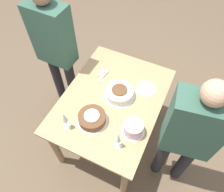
% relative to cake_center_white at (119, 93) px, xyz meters
% --- Properties ---
extents(ground_plane, '(12.00, 12.00, 0.00)m').
position_rel_cake_center_white_xyz_m(ground_plane, '(0.07, -0.05, -0.80)').
color(ground_plane, brown).
extents(dining_table, '(1.23, 0.92, 0.76)m').
position_rel_cake_center_white_xyz_m(dining_table, '(0.07, -0.05, -0.17)').
color(dining_table, tan).
rests_on(dining_table, ground_plane).
extents(cake_center_white, '(0.31, 0.31, 0.10)m').
position_rel_cake_center_white_xyz_m(cake_center_white, '(0.00, 0.00, 0.00)').
color(cake_center_white, white).
rests_on(cake_center_white, dining_table).
extents(cake_front_chocolate, '(0.29, 0.29, 0.09)m').
position_rel_cake_center_white_xyz_m(cake_front_chocolate, '(0.35, -0.10, -0.00)').
color(cake_front_chocolate, white).
rests_on(cake_front_chocolate, dining_table).
extents(cake_back_decorated, '(0.20, 0.20, 0.12)m').
position_rel_cake_center_white_xyz_m(cake_back_decorated, '(0.30, 0.26, 0.02)').
color(cake_back_decorated, white).
rests_on(cake_back_decorated, dining_table).
extents(wine_glass_near, '(0.07, 0.07, 0.21)m').
position_rel_cake_center_white_xyz_m(wine_glass_near, '(0.47, 0.20, 0.09)').
color(wine_glass_near, silver).
rests_on(wine_glass_near, dining_table).
extents(wine_glass_far, '(0.06, 0.06, 0.21)m').
position_rel_cake_center_white_xyz_m(wine_glass_far, '(0.50, -0.27, 0.10)').
color(wine_glass_far, silver).
rests_on(wine_glass_far, dining_table).
extents(dessert_plate_left, '(0.20, 0.20, 0.01)m').
position_rel_cake_center_white_xyz_m(dessert_plate_left, '(-0.19, 0.21, -0.04)').
color(dessert_plate_left, white).
rests_on(dessert_plate_left, dining_table).
extents(fork_pile, '(0.21, 0.10, 0.01)m').
position_rel_cake_center_white_xyz_m(fork_pile, '(-0.16, -0.26, -0.04)').
color(fork_pile, silver).
rests_on(fork_pile, dining_table).
extents(person_cutting, '(0.23, 0.41, 1.59)m').
position_rel_cake_center_white_xyz_m(person_cutting, '(-0.17, -0.81, 0.15)').
color(person_cutting, '#232328').
rests_on(person_cutting, ground_plane).
extents(person_watching, '(0.28, 0.43, 1.55)m').
position_rel_cake_center_white_xyz_m(person_watching, '(0.22, 0.69, 0.12)').
color(person_watching, '#232328').
rests_on(person_watching, ground_plane).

